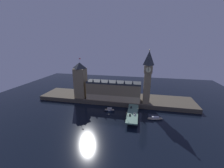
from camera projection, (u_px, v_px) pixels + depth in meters
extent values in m
plane|color=black|center=(109.00, 112.00, 167.87)|extent=(400.00, 400.00, 0.00)
cube|color=#4C4438|center=(115.00, 98.00, 203.74)|extent=(220.00, 42.00, 5.75)
cube|color=#8E7A56|center=(113.00, 91.00, 190.59)|extent=(74.03, 17.57, 23.22)
cube|color=#D5B989|center=(112.00, 99.00, 184.29)|extent=(74.03, 0.20, 8.36)
cube|color=#2D3338|center=(113.00, 82.00, 187.02)|extent=(74.03, 16.16, 2.40)
cone|color=#2D3338|center=(93.00, 80.00, 184.09)|extent=(2.40, 2.40, 5.11)
cone|color=#2D3338|center=(101.00, 81.00, 182.03)|extent=(2.40, 2.40, 5.11)
cone|color=#2D3338|center=(108.00, 81.00, 179.97)|extent=(2.40, 2.40, 5.11)
cone|color=#2D3338|center=(116.00, 81.00, 177.92)|extent=(2.40, 2.40, 5.11)
cone|color=#2D3338|center=(124.00, 82.00, 175.86)|extent=(2.40, 2.40, 5.11)
cone|color=#2D3338|center=(133.00, 82.00, 173.80)|extent=(2.40, 2.40, 5.11)
cube|color=#8E7A56|center=(147.00, 88.00, 176.13)|extent=(8.30, 8.30, 40.35)
cube|color=#8E7A56|center=(148.00, 69.00, 169.16)|extent=(9.80, 9.80, 9.54)
cylinder|color=beige|center=(148.00, 70.00, 164.44)|extent=(6.41, 0.25, 6.41)
cylinder|color=beige|center=(148.00, 68.00, 173.89)|extent=(6.41, 0.25, 6.41)
cylinder|color=beige|center=(152.00, 69.00, 168.19)|extent=(0.25, 6.41, 6.41)
cylinder|color=beige|center=(144.00, 69.00, 170.14)|extent=(0.25, 6.41, 6.41)
cube|color=black|center=(148.00, 69.00, 164.13)|extent=(0.36, 0.10, 4.81)
pyramid|color=#2D3338|center=(149.00, 58.00, 165.41)|extent=(9.80, 9.80, 17.40)
sphere|color=gold|center=(150.00, 50.00, 162.75)|extent=(1.60, 1.60, 1.60)
cube|color=#8E7A56|center=(81.00, 83.00, 197.09)|extent=(15.19, 15.19, 42.24)
pyramid|color=#2D3338|center=(80.00, 65.00, 190.04)|extent=(15.50, 15.50, 8.26)
cylinder|color=#99999E|center=(79.00, 60.00, 188.05)|extent=(0.24, 0.24, 6.00)
cube|color=red|center=(80.00, 59.00, 187.25)|extent=(2.00, 0.08, 1.20)
cube|color=slate|center=(133.00, 113.00, 156.15)|extent=(12.09, 46.00, 1.40)
cube|color=#4C4438|center=(132.00, 122.00, 143.95)|extent=(10.28, 3.20, 4.21)
cube|color=#4C4438|center=(132.00, 117.00, 152.60)|extent=(10.28, 3.20, 4.21)
cube|color=#4C4438|center=(133.00, 113.00, 161.25)|extent=(10.28, 3.20, 4.21)
cube|color=#4C4438|center=(133.00, 110.00, 169.91)|extent=(10.28, 3.20, 4.21)
cube|color=black|center=(131.00, 107.00, 167.46)|extent=(1.88, 4.28, 0.95)
cube|color=black|center=(131.00, 107.00, 167.26)|extent=(1.54, 1.93, 0.45)
cylinder|color=black|center=(130.00, 107.00, 168.97)|extent=(0.22, 0.64, 0.64)
cylinder|color=black|center=(132.00, 107.00, 168.63)|extent=(0.22, 0.64, 0.64)
cylinder|color=black|center=(130.00, 108.00, 166.48)|extent=(0.22, 0.64, 0.64)
cylinder|color=black|center=(132.00, 108.00, 166.13)|extent=(0.22, 0.64, 0.64)
cube|color=black|center=(130.00, 115.00, 149.28)|extent=(1.70, 3.93, 0.84)
cube|color=black|center=(130.00, 114.00, 149.10)|extent=(1.40, 1.77, 0.45)
cylinder|color=black|center=(129.00, 115.00, 150.66)|extent=(0.22, 0.64, 0.64)
cylinder|color=black|center=(131.00, 115.00, 150.34)|extent=(0.22, 0.64, 0.64)
cylinder|color=black|center=(129.00, 116.00, 148.37)|extent=(0.22, 0.64, 0.64)
cylinder|color=black|center=(130.00, 116.00, 148.05)|extent=(0.22, 0.64, 0.64)
cube|color=white|center=(135.00, 114.00, 150.68)|extent=(1.78, 4.39, 0.94)
cube|color=black|center=(135.00, 114.00, 150.49)|extent=(1.46, 1.98, 0.45)
cylinder|color=black|center=(136.00, 115.00, 149.33)|extent=(0.22, 0.64, 0.64)
cylinder|color=black|center=(134.00, 115.00, 149.66)|extent=(0.22, 0.64, 0.64)
cylinder|color=black|center=(136.00, 114.00, 151.89)|extent=(0.22, 0.64, 0.64)
cylinder|color=black|center=(134.00, 114.00, 152.22)|extent=(0.22, 0.64, 0.64)
cylinder|color=black|center=(127.00, 116.00, 148.49)|extent=(0.28, 0.28, 0.87)
cylinder|color=#47384C|center=(127.00, 115.00, 148.26)|extent=(0.38, 0.38, 0.73)
sphere|color=tan|center=(127.00, 115.00, 148.13)|extent=(0.24, 0.24, 0.24)
cylinder|color=black|center=(137.00, 112.00, 155.53)|extent=(0.28, 0.28, 0.82)
cylinder|color=navy|center=(138.00, 112.00, 155.32)|extent=(0.38, 0.38, 0.69)
sphere|color=tan|center=(138.00, 111.00, 155.20)|extent=(0.22, 0.22, 0.22)
cylinder|color=black|center=(129.00, 107.00, 169.68)|extent=(0.28, 0.28, 0.74)
cylinder|color=#47384C|center=(129.00, 106.00, 169.49)|extent=(0.38, 0.38, 0.62)
sphere|color=tan|center=(129.00, 106.00, 169.37)|extent=(0.20, 0.20, 0.20)
cylinder|color=#2D3333|center=(126.00, 118.00, 143.15)|extent=(0.56, 0.56, 0.50)
cylinder|color=#2D3333|center=(126.00, 116.00, 142.29)|extent=(0.18, 0.18, 5.66)
sphere|color=#F9E5A3|center=(127.00, 113.00, 141.35)|extent=(0.60, 0.60, 0.60)
sphere|color=#F9E5A3|center=(126.00, 113.00, 141.53)|extent=(0.44, 0.44, 0.44)
sphere|color=#F9E5A3|center=(127.00, 113.00, 141.36)|extent=(0.44, 0.44, 0.44)
cylinder|color=#2D3333|center=(138.00, 113.00, 154.77)|extent=(0.56, 0.56, 0.50)
cylinder|color=#2D3333|center=(138.00, 111.00, 154.03)|extent=(0.18, 0.18, 4.82)
sphere|color=#F9E5A3|center=(138.00, 108.00, 153.20)|extent=(0.60, 0.60, 0.60)
sphere|color=#F9E5A3|center=(138.00, 109.00, 153.39)|extent=(0.44, 0.44, 0.44)
sphere|color=#F9E5A3|center=(138.00, 109.00, 153.21)|extent=(0.44, 0.44, 0.44)
ellipsoid|color=#1E2842|center=(110.00, 110.00, 170.52)|extent=(13.15, 5.98, 2.26)
cube|color=tan|center=(110.00, 110.00, 170.24)|extent=(11.53, 4.93, 0.24)
cube|color=#B7B2A8|center=(110.00, 109.00, 169.89)|extent=(6.02, 3.39, 2.26)
ellipsoid|color=#B2A893|center=(155.00, 119.00, 151.96)|extent=(17.29, 6.62, 1.76)
cube|color=tan|center=(155.00, 118.00, 151.73)|extent=(15.17, 5.54, 0.24)
cube|color=silver|center=(155.00, 117.00, 151.45)|extent=(7.89, 3.58, 1.76)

